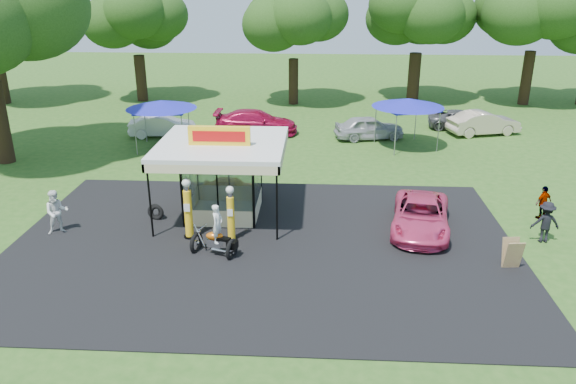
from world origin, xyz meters
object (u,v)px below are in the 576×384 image
at_px(gas_pump_right, 231,215).
at_px(bg_car_b, 256,122).
at_px(spectator_west, 57,212).
at_px(kiosk_car, 232,187).
at_px(pink_sedan, 421,216).
at_px(bg_car_d, 462,120).
at_px(tent_east, 408,103).
at_px(bg_car_a, 162,126).
at_px(bg_car_e, 484,123).
at_px(a_frame_sign, 512,254).
at_px(gas_station_kiosk, 223,177).
at_px(gas_pump_left, 188,210).
at_px(bg_car_c, 369,128).
at_px(spectator_east_b, 543,203).
at_px(motorcycle, 216,235).
at_px(tent_west, 161,105).
at_px(spectator_east_a, 546,222).

distance_m(gas_pump_right, bg_car_b, 16.34).
bearing_deg(bg_car_b, spectator_west, 158.41).
relative_size(kiosk_car, spectator_west, 1.49).
bearing_deg(gas_pump_right, pink_sedan, 9.88).
bearing_deg(pink_sedan, bg_car_d, 81.99).
height_order(bg_car_b, bg_car_d, bg_car_b).
bearing_deg(tent_east, bg_car_a, 174.10).
distance_m(kiosk_car, bg_car_e, 19.46).
bearing_deg(kiosk_car, bg_car_d, -46.02).
relative_size(a_frame_sign, pink_sedan, 0.23).
distance_m(gas_pump_right, a_frame_sign, 10.71).
height_order(gas_station_kiosk, gas_pump_left, gas_station_kiosk).
relative_size(spectator_west, bg_car_b, 0.34).
bearing_deg(bg_car_c, spectator_east_b, -164.34).
xyz_separation_m(kiosk_car, spectator_east_b, (14.03, -1.92, 0.28)).
bearing_deg(kiosk_car, tent_east, -47.01).
relative_size(gas_pump_right, tent_east, 0.54).
distance_m(spectator_east_b, bg_car_e, 14.14).
distance_m(motorcycle, kiosk_car, 6.17).
height_order(gas_station_kiosk, bg_car_a, gas_station_kiosk).
bearing_deg(spectator_east_b, motorcycle, -12.07).
bearing_deg(kiosk_car, motorcycle, -176.79).
distance_m(gas_station_kiosk, tent_west, 11.48).
distance_m(motorcycle, spectator_east_a, 13.04).
distance_m(gas_pump_left, spectator_east_b, 15.32).
bearing_deg(gas_station_kiosk, kiosk_car, 90.00).
bearing_deg(motorcycle, tent_west, 130.12).
bearing_deg(gas_station_kiosk, gas_pump_left, -112.17).
relative_size(kiosk_car, spectator_east_a, 1.64).
bearing_deg(gas_pump_right, spectator_east_b, 12.41).
distance_m(spectator_west, spectator_east_b, 20.76).
bearing_deg(spectator_east_a, gas_station_kiosk, -8.35).
distance_m(gas_pump_right, pink_sedan, 7.88).
height_order(bg_car_c, bg_car_e, bg_car_e).
xyz_separation_m(spectator_east_a, bg_car_e, (1.93, 16.44, -0.07)).
bearing_deg(a_frame_sign, tent_west, 133.17).
bearing_deg(gas_pump_right, spectator_west, 177.64).
relative_size(bg_car_c, tent_west, 1.05).
xyz_separation_m(pink_sedan, bg_car_a, (-14.68, 14.02, 0.03)).
xyz_separation_m(kiosk_car, bg_car_e, (15.18, 12.17, 0.31)).
bearing_deg(motorcycle, bg_car_c, 84.88).
xyz_separation_m(gas_pump_right, spectator_west, (-7.27, 0.30, -0.18)).
height_order(bg_car_d, bg_car_e, bg_car_e).
bearing_deg(spectator_west, bg_car_b, 41.93).
bearing_deg(kiosk_car, bg_car_c, -34.99).
relative_size(a_frame_sign, spectator_east_b, 0.74).
height_order(gas_pump_left, bg_car_c, gas_pump_left).
distance_m(pink_sedan, spectator_east_a, 4.85).
xyz_separation_m(bg_car_a, bg_car_d, (20.29, 3.06, -0.08)).
height_order(spectator_east_b, bg_car_c, spectator_east_b).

